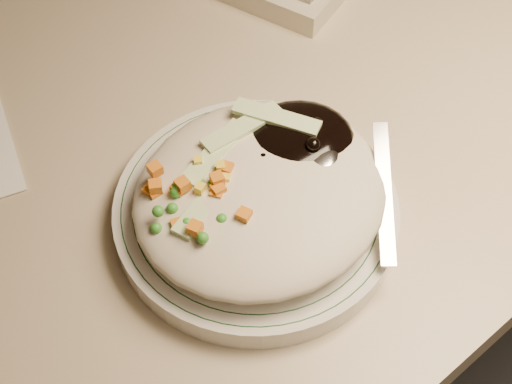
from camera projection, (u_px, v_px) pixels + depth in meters
desk at (217, 187)px, 0.83m from camera, size 1.40×0.70×0.74m
plate at (256, 212)px, 0.55m from camera, size 0.22×0.22×0.02m
plate_rim at (256, 205)px, 0.54m from camera, size 0.21×0.21×0.00m
meal at (261, 185)px, 0.52m from camera, size 0.21×0.19×0.05m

